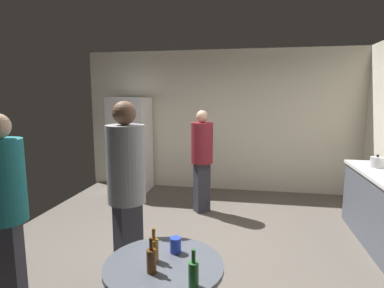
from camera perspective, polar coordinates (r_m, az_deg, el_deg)
The scene contains 12 objects.
ground_plane at distance 3.97m, azimuth 1.09°, elevation -19.59°, with size 5.20×5.20×0.10m, color #5B544C.
wall_back at distance 6.12m, azimuth 5.14°, elevation 4.17°, with size 5.32×0.06×2.70m, color silver.
refrigerator at distance 6.15m, azimuth -11.13°, elevation -0.16°, with size 0.70×0.68×1.80m.
kettle at distance 4.79m, azimuth 30.67°, elevation -2.88°, with size 0.24×0.17×0.18m.
foreground_table at distance 2.28m, azimuth -5.11°, elevation -23.11°, with size 0.80×0.80×0.73m.
beer_bottle_amber at distance 2.23m, azimuth -6.94°, elevation -18.46°, with size 0.06×0.06×0.23m.
beer_bottle_brown at distance 2.11m, azimuth -7.40°, elevation -20.18°, with size 0.06×0.06×0.23m.
beer_bottle_green at distance 1.96m, azimuth 0.27°, elevation -22.45°, with size 0.06×0.06×0.23m.
plastic_cup_blue at distance 2.33m, azimuth -3.03°, elevation -17.88°, with size 0.08×0.08×0.11m, color blue.
person_in_maroon_shirt at distance 4.90m, azimuth 1.83°, elevation -1.74°, with size 0.48×0.48×1.62m.
person_in_gray_shirt at distance 2.89m, azimuth -11.82°, elevation -7.07°, with size 0.48×0.48×1.79m.
person_in_teal_shirt at distance 2.94m, azimuth -31.00°, elevation -9.06°, with size 0.43×0.43×1.70m.
Camera 1 is at (0.56, -3.45, 1.83)m, focal length 29.31 mm.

